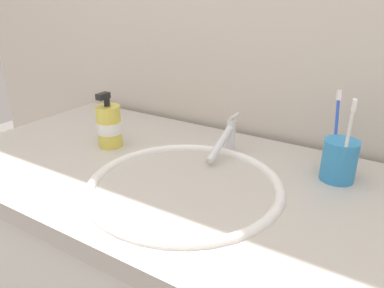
{
  "coord_description": "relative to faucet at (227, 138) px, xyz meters",
  "views": [
    {
      "loc": [
        0.42,
        -0.64,
        1.23
      ],
      "look_at": [
        0.03,
        -0.02,
        0.92
      ],
      "focal_mm": 33.9,
      "sensor_mm": 36.0,
      "label": 1
    }
  ],
  "objects": [
    {
      "name": "soap_dispenser",
      "position": [
        -0.3,
        -0.12,
        0.01
      ],
      "size": [
        0.07,
        0.07,
        0.15
      ],
      "color": "#DBCC4C",
      "rests_on": "vanity_counter"
    },
    {
      "name": "sink_basin",
      "position": [
        0.0,
        -0.2,
        -0.08
      ],
      "size": [
        0.44,
        0.44,
        0.11
      ],
      "color": "white",
      "rests_on": "vanity_counter"
    },
    {
      "name": "toothbrush_white",
      "position": [
        0.29,
        -0.03,
        0.07
      ],
      "size": [
        0.01,
        0.03,
        0.2
      ],
      "color": "white",
      "rests_on": "toothbrush_cup"
    },
    {
      "name": "toothbrush_blue",
      "position": [
        0.25,
        0.05,
        0.07
      ],
      "size": [
        0.03,
        0.05,
        0.19
      ],
      "color": "blue",
      "rests_on": "toothbrush_cup"
    },
    {
      "name": "tiled_wall_back",
      "position": [
        -0.03,
        0.2,
        0.33
      ],
      "size": [
        2.44,
        0.04,
        2.4
      ],
      "primitive_type": "cube",
      "color": "beige",
      "rests_on": "ground"
    },
    {
      "name": "toothbrush_cup",
      "position": [
        0.28,
        0.01,
        0.0
      ],
      "size": [
        0.08,
        0.08,
        0.1
      ],
      "primitive_type": "cylinder",
      "color": "#338CCC",
      "rests_on": "vanity_counter"
    },
    {
      "name": "faucet",
      "position": [
        0.0,
        0.0,
        0.0
      ],
      "size": [
        0.02,
        0.16,
        0.1
      ],
      "color": "silver",
      "rests_on": "sink_basin"
    }
  ]
}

